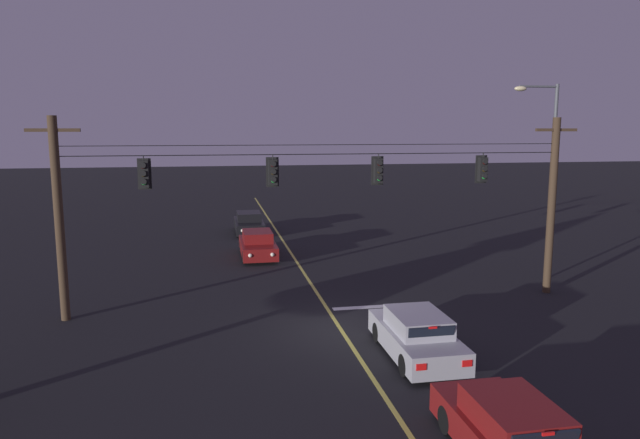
% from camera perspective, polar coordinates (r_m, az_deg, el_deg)
% --- Properties ---
extents(ground_plane, '(180.00, 180.00, 0.00)m').
position_cam_1_polar(ground_plane, '(20.24, 2.04, -10.76)').
color(ground_plane, black).
extents(lane_centre_stripe, '(0.14, 60.00, 0.01)m').
position_cam_1_polar(lane_centre_stripe, '(28.55, -1.87, -4.88)').
color(lane_centre_stripe, '#D1C64C').
rests_on(lane_centre_stripe, ground).
extents(stop_bar_paint, '(3.40, 0.36, 0.01)m').
position_cam_1_polar(stop_bar_paint, '(22.73, 5.53, -8.56)').
color(stop_bar_paint, silver).
rests_on(stop_bar_paint, ground).
extents(signal_span_assembly, '(20.90, 0.32, 7.28)m').
position_cam_1_polar(signal_span_assembly, '(22.02, 0.48, 1.04)').
color(signal_span_assembly, '#423021').
rests_on(signal_span_assembly, ground).
extents(traffic_light_leftmost, '(0.48, 0.41, 1.22)m').
position_cam_1_polar(traffic_light_leftmost, '(21.57, -17.00, 4.31)').
color(traffic_light_leftmost, black).
extents(traffic_light_left_inner, '(0.48, 0.41, 1.22)m').
position_cam_1_polar(traffic_light_left_inner, '(21.56, -4.68, 4.67)').
color(traffic_light_left_inner, black).
extents(traffic_light_centre, '(0.48, 0.41, 1.22)m').
position_cam_1_polar(traffic_light_centre, '(22.35, 5.80, 4.81)').
color(traffic_light_centre, black).
extents(traffic_light_right_inner, '(0.48, 0.41, 1.22)m').
position_cam_1_polar(traffic_light_right_inner, '(23.94, 15.80, 4.79)').
color(traffic_light_right_inner, black).
extents(car_waiting_near_lane, '(1.80, 4.33, 1.39)m').
position_cam_1_polar(car_waiting_near_lane, '(17.98, 9.52, -11.27)').
color(car_waiting_near_lane, '#A5A5AD').
rests_on(car_waiting_near_lane, ground).
extents(car_oncoming_lead, '(1.80, 4.42, 1.39)m').
position_cam_1_polar(car_oncoming_lead, '(31.22, -6.17, -2.51)').
color(car_oncoming_lead, maroon).
rests_on(car_oncoming_lead, ground).
extents(car_oncoming_trailing, '(1.80, 4.42, 1.39)m').
position_cam_1_polar(car_oncoming_trailing, '(38.33, -7.03, -0.39)').
color(car_oncoming_trailing, black).
rests_on(car_oncoming_trailing, ground).
extents(car_waiting_second_near, '(1.80, 4.33, 1.39)m').
position_cam_1_polar(car_waiting_second_near, '(13.19, 18.36, -19.47)').
color(car_waiting_second_near, maroon).
rests_on(car_waiting_second_near, ground).
extents(street_lamp_corner, '(2.11, 0.30, 8.76)m').
position_cam_1_polar(street_lamp_corner, '(27.68, 21.48, 4.98)').
color(street_lamp_corner, '#4C4F54').
rests_on(street_lamp_corner, ground).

